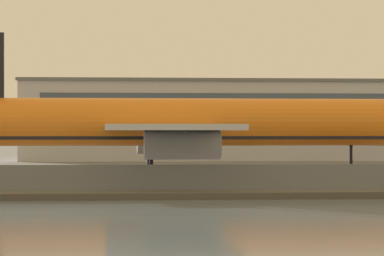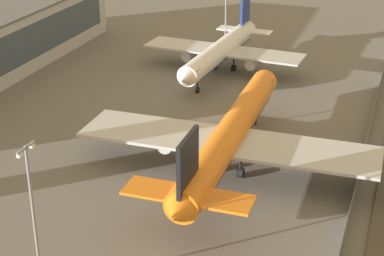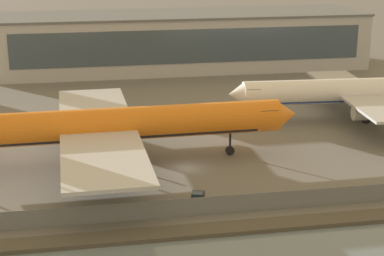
{
  "view_description": "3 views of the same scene",
  "coord_description": "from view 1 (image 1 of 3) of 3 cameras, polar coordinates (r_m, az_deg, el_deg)",
  "views": [
    {
      "loc": [
        -15.65,
        -86.55,
        4.96
      ],
      "look_at": [
        -8.76,
        5.82,
        5.22
      ],
      "focal_mm": 85.0,
      "sensor_mm": 36.0,
      "label": 1
    },
    {
      "loc": [
        -98.77,
        -20.57,
        48.15
      ],
      "look_at": [
        -4.84,
        12.42,
        3.19
      ],
      "focal_mm": 60.0,
      "sensor_mm": 36.0,
      "label": 2
    },
    {
      "loc": [
        -14.84,
        -84.15,
        32.18
      ],
      "look_at": [
        1.57,
        4.38,
        4.53
      ],
      "focal_mm": 60.0,
      "sensor_mm": 36.0,
      "label": 3
    }
  ],
  "objects": [
    {
      "name": "ground_plane",
      "position": [
        88.09,
        5.99,
        -3.39
      ],
      "size": [
        500.0,
        500.0,
        0.0
      ],
      "primitive_type": "plane",
      "color": "#66635E"
    },
    {
      "name": "terminal_building",
      "position": [
        158.14,
        5.58,
        0.48
      ],
      "size": [
        88.42,
        22.09,
        13.42
      ],
      "color": "#B2B2B7",
      "rests_on": "ground"
    },
    {
      "name": "cargo_jet_orange",
      "position": [
        90.79,
        -1.06,
        0.25
      ],
      "size": [
        54.51,
        46.97,
        14.7
      ],
      "color": "orange",
      "rests_on": "ground"
    },
    {
      "name": "baggage_tug",
      "position": [
        75.08,
        7.04,
        -3.33
      ],
      "size": [
        2.41,
        3.52,
        1.8
      ],
      "color": "#1E2328",
      "rests_on": "ground"
    },
    {
      "name": "perimeter_fence",
      "position": [
        72.36,
        8.25,
        -3.17
      ],
      "size": [
        280.0,
        0.1,
        2.32
      ],
      "color": "slate",
      "rests_on": "ground"
    },
    {
      "name": "shoreline_seawall",
      "position": [
        68.04,
        9.07,
        -4.13
      ],
      "size": [
        320.0,
        3.0,
        0.5
      ],
      "color": "#474238",
      "rests_on": "ground"
    }
  ]
}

